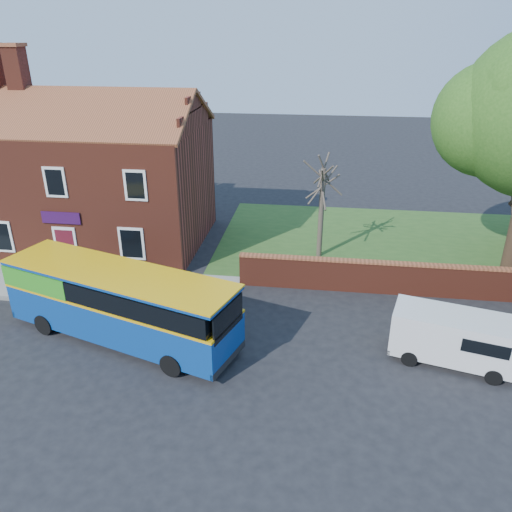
# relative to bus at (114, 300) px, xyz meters

# --- Properties ---
(ground) EXTENTS (120.00, 120.00, 0.00)m
(ground) POSITION_rel_bus_xyz_m (2.13, -1.88, -1.68)
(ground) COLOR black
(ground) RESTS_ON ground
(pavement) EXTENTS (18.00, 3.50, 0.12)m
(pavement) POSITION_rel_bus_xyz_m (-4.87, 3.87, -1.62)
(pavement) COLOR gray
(pavement) RESTS_ON ground
(kerb) EXTENTS (18.00, 0.15, 0.14)m
(kerb) POSITION_rel_bus_xyz_m (-4.87, 2.12, -1.61)
(kerb) COLOR slate
(kerb) RESTS_ON ground
(grass_strip) EXTENTS (26.00, 12.00, 0.04)m
(grass_strip) POSITION_rel_bus_xyz_m (15.13, 11.12, -1.66)
(grass_strip) COLOR #426B28
(grass_strip) RESTS_ON ground
(shop_building) EXTENTS (12.30, 8.13, 10.50)m
(shop_building) POSITION_rel_bus_xyz_m (-4.89, 9.62, 1.74)
(shop_building) COLOR maroon
(shop_building) RESTS_ON ground
(boundary_wall) EXTENTS (22.00, 0.38, 1.60)m
(boundary_wall) POSITION_rel_bus_xyz_m (15.13, 5.12, -0.86)
(boundary_wall) COLOR maroon
(boundary_wall) RESTS_ON ground
(bus) EXTENTS (9.94, 5.32, 2.95)m
(bus) POSITION_rel_bus_xyz_m (0.00, 0.00, 0.00)
(bus) COLOR navy
(bus) RESTS_ON ground
(van_near) EXTENTS (4.74, 2.82, 1.95)m
(van_near) POSITION_rel_bus_xyz_m (12.93, 0.05, -0.59)
(van_near) COLOR silver
(van_near) RESTS_ON ground
(bare_tree) EXTENTS (2.00, 2.38, 5.34)m
(bare_tree) POSITION_rel_bus_xyz_m (7.85, 8.88, 1.06)
(bare_tree) COLOR #4C4238
(bare_tree) RESTS_ON ground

